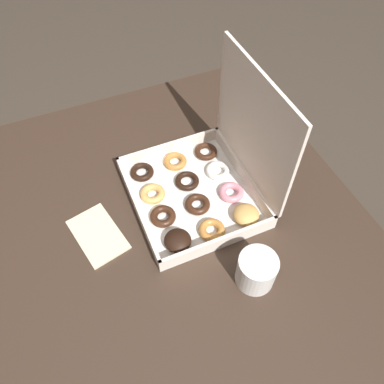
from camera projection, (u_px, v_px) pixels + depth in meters
The scene contains 5 objects.
ground_plane at pixel (176, 317), 1.55m from camera, with size 8.00×8.00×0.00m, color #42382D.
dining_table at pixel (168, 239), 1.03m from camera, with size 1.04×0.97×0.75m.
donut_box at pixel (209, 178), 0.94m from camera, with size 0.34×0.31×0.34m.
coffee_mug at pixel (256, 270), 0.82m from camera, with size 0.09×0.09×0.08m.
paper_napkin at pixel (98, 235), 0.92m from camera, with size 0.18×0.13×0.01m.
Camera 1 is at (0.50, -0.14, 1.55)m, focal length 35.00 mm.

